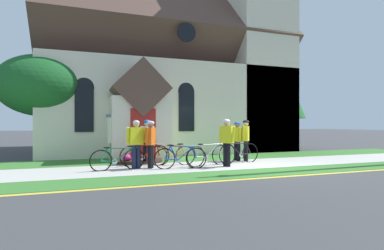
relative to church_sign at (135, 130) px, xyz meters
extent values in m
plane|color=#3D3D3F|center=(3.80, 0.11, -1.24)|extent=(140.00, 140.00, 0.00)
cube|color=#B7B5AD|center=(2.61, -2.43, -1.23)|extent=(32.00, 2.47, 0.01)
cube|color=#38722D|center=(2.61, -4.37, -1.24)|extent=(32.00, 1.41, 0.01)
cube|color=#38722D|center=(2.61, 0.01, -1.24)|extent=(24.00, 2.40, 0.01)
cube|color=yellow|center=(2.61, -5.22, -1.24)|extent=(28.00, 0.16, 0.01)
cube|color=beige|center=(2.61, 5.91, 1.03)|extent=(12.99, 9.40, 4.54)
cube|color=brown|center=(2.61, 5.91, 5.11)|extent=(13.49, 9.57, 9.57)
cube|color=beige|center=(7.47, 2.84, 4.84)|extent=(3.26, 3.26, 12.16)
cube|color=beige|center=(0.27, 0.41, 0.06)|extent=(2.40, 1.60, 2.60)
cube|color=brown|center=(0.27, 0.41, 1.71)|extent=(2.40, 1.80, 2.40)
cube|color=maroon|center=(0.27, -0.41, -0.19)|extent=(1.00, 0.06, 2.10)
cube|color=black|center=(-1.94, 1.18, 0.86)|extent=(0.76, 0.06, 1.90)
cone|color=black|center=(-1.94, 1.18, 1.81)|extent=(0.80, 0.06, 0.80)
cube|color=black|center=(2.61, 1.18, 0.86)|extent=(0.76, 0.06, 1.90)
cone|color=black|center=(2.61, 1.18, 1.81)|extent=(0.80, 0.06, 0.80)
cylinder|color=black|center=(2.61, 1.18, 4.57)|extent=(0.90, 0.06, 0.90)
cube|color=slate|center=(-0.90, 0.00, -0.88)|extent=(0.12, 0.12, 0.72)
cube|color=slate|center=(0.90, 0.00, -0.88)|extent=(0.12, 0.12, 0.72)
cube|color=silver|center=(0.00, 0.00, 0.00)|extent=(2.14, 0.08, 1.03)
cube|color=slate|center=(0.00, 0.00, 0.57)|extent=(2.26, 0.12, 0.12)
cube|color=black|center=(0.00, -0.04, 0.12)|extent=(1.71, 0.01, 0.16)
cylinder|color=#382319|center=(0.00, -0.50, -1.19)|extent=(1.98, 1.98, 0.10)
ellipsoid|color=red|center=(0.43, -0.46, -1.02)|extent=(0.36, 0.36, 0.24)
ellipsoid|color=#CC338C|center=(0.22, 0.12, -1.02)|extent=(0.36, 0.36, 0.24)
ellipsoid|color=red|center=(-0.19, -0.30, -1.02)|extent=(0.36, 0.36, 0.24)
ellipsoid|color=#CC338C|center=(-0.41, -0.81, -1.02)|extent=(0.36, 0.36, 0.24)
ellipsoid|color=red|center=(0.20, -0.92, -1.02)|extent=(0.36, 0.36, 0.24)
torus|color=black|center=(-1.44, -2.52, -0.91)|extent=(0.70, 0.14, 0.70)
torus|color=black|center=(-0.38, -2.36, -0.91)|extent=(0.70, 0.14, 0.70)
cylinder|color=#19723F|center=(-0.74, -2.41, -0.75)|extent=(0.58, 0.12, 0.44)
cylinder|color=#19723F|center=(-0.86, -2.43, -0.54)|extent=(0.79, 0.15, 0.05)
cylinder|color=#19723F|center=(-1.14, -2.47, -0.74)|extent=(0.27, 0.08, 0.44)
cylinder|color=#19723F|center=(-1.23, -2.49, -0.93)|extent=(0.43, 0.10, 0.09)
cylinder|color=#19723F|center=(-1.35, -2.50, -0.72)|extent=(0.23, 0.07, 0.39)
cylinder|color=#19723F|center=(-0.43, -2.36, -0.73)|extent=(0.12, 0.05, 0.37)
ellipsoid|color=black|center=(-1.25, -2.49, -0.50)|extent=(0.25, 0.12, 0.05)
cylinder|color=silver|center=(-0.47, -2.37, -0.52)|extent=(0.44, 0.09, 0.03)
cylinder|color=silver|center=(-1.02, -2.45, -0.96)|extent=(0.18, 0.05, 0.18)
torus|color=black|center=(4.15, -2.05, -0.88)|extent=(0.75, 0.16, 0.76)
torus|color=black|center=(3.08, -2.22, -0.88)|extent=(0.75, 0.16, 0.76)
cylinder|color=black|center=(3.44, -2.16, -0.71)|extent=(0.58, 0.13, 0.48)
cylinder|color=black|center=(3.56, -2.14, -0.48)|extent=(0.79, 0.16, 0.05)
cylinder|color=black|center=(3.84, -2.10, -0.71)|extent=(0.27, 0.08, 0.46)
cylinder|color=black|center=(3.93, -2.08, -0.91)|extent=(0.44, 0.11, 0.09)
cylinder|color=black|center=(4.05, -2.06, -0.69)|extent=(0.23, 0.07, 0.40)
cylinder|color=black|center=(3.12, -2.21, -0.68)|extent=(0.13, 0.06, 0.41)
ellipsoid|color=black|center=(3.95, -2.08, -0.46)|extent=(0.25, 0.12, 0.05)
cylinder|color=silver|center=(3.17, -2.20, -0.46)|extent=(0.44, 0.10, 0.03)
cylinder|color=silver|center=(3.72, -2.11, -0.93)|extent=(0.18, 0.05, 0.18)
torus|color=black|center=(1.70, -2.55, -0.89)|extent=(0.73, 0.20, 0.74)
torus|color=black|center=(2.75, -2.31, -0.89)|extent=(0.73, 0.20, 0.74)
cylinder|color=#B7B7BC|center=(2.39, -2.39, -0.71)|extent=(0.57, 0.17, 0.48)
cylinder|color=#B7B7BC|center=(2.28, -2.42, -0.49)|extent=(0.78, 0.22, 0.04)
cylinder|color=#B7B7BC|center=(2.01, -2.48, -0.72)|extent=(0.27, 0.10, 0.46)
cylinder|color=#B7B7BC|center=(1.91, -2.50, -0.91)|extent=(0.43, 0.13, 0.09)
cylinder|color=#B7B7BC|center=(1.80, -2.53, -0.69)|extent=(0.23, 0.09, 0.41)
cylinder|color=#B7B7BC|center=(2.70, -2.32, -0.69)|extent=(0.13, 0.06, 0.40)
ellipsoid|color=black|center=(1.89, -2.51, -0.46)|extent=(0.25, 0.13, 0.05)
cylinder|color=silver|center=(2.66, -2.33, -0.47)|extent=(0.43, 0.13, 0.03)
cylinder|color=silver|center=(2.12, -2.46, -0.94)|extent=(0.18, 0.06, 0.18)
torus|color=black|center=(-0.43, -1.81, -0.88)|extent=(0.75, 0.04, 0.75)
torus|color=black|center=(0.59, -1.81, -0.88)|extent=(0.75, 0.04, 0.75)
cylinder|color=#A51E19|center=(0.24, -1.81, -0.71)|extent=(0.55, 0.04, 0.48)
cylinder|color=#A51E19|center=(0.13, -1.81, -0.49)|extent=(0.75, 0.04, 0.05)
cylinder|color=#A51E19|center=(-0.13, -1.81, -0.72)|extent=(0.26, 0.04, 0.46)
cylinder|color=#A51E19|center=(-0.22, -1.81, -0.91)|extent=(0.41, 0.04, 0.09)
cylinder|color=#A51E19|center=(-0.34, -1.81, -0.69)|extent=(0.22, 0.04, 0.40)
cylinder|color=#A51E19|center=(0.55, -1.81, -0.68)|extent=(0.12, 0.04, 0.41)
ellipsoid|color=black|center=(-0.24, -1.81, -0.46)|extent=(0.24, 0.08, 0.05)
cylinder|color=silver|center=(0.51, -1.81, -0.46)|extent=(0.44, 0.03, 0.03)
cylinder|color=silver|center=(-0.02, -1.81, -0.94)|extent=(0.18, 0.02, 0.18)
torus|color=black|center=(1.52, -1.94, -0.90)|extent=(0.70, 0.19, 0.71)
torus|color=black|center=(0.55, -1.73, -0.90)|extent=(0.70, 0.19, 0.71)
cylinder|color=orange|center=(0.88, -1.80, -0.75)|extent=(0.54, 0.15, 0.43)
cylinder|color=orange|center=(0.99, -1.82, -0.53)|extent=(0.73, 0.20, 0.07)
cylinder|color=orange|center=(1.24, -1.88, -0.73)|extent=(0.25, 0.09, 0.46)
cylinder|color=orange|center=(1.33, -1.90, -0.93)|extent=(0.40, 0.12, 0.09)
cylinder|color=orange|center=(1.44, -1.92, -0.71)|extent=(0.21, 0.08, 0.41)
cylinder|color=orange|center=(0.59, -1.73, -0.73)|extent=(0.12, 0.06, 0.36)
ellipsoid|color=black|center=(1.35, -1.90, -0.48)|extent=(0.25, 0.13, 0.05)
cylinder|color=silver|center=(0.63, -1.74, -0.53)|extent=(0.44, 0.12, 0.03)
cylinder|color=silver|center=(1.13, -1.86, -0.95)|extent=(0.18, 0.06, 0.18)
torus|color=black|center=(0.56, -2.71, -0.90)|extent=(0.71, 0.15, 0.71)
torus|color=black|center=(1.60, -2.88, -0.90)|extent=(0.71, 0.15, 0.71)
cylinder|color=#194CA5|center=(1.24, -2.82, -0.73)|extent=(0.57, 0.13, 0.47)
cylinder|color=#194CA5|center=(1.13, -2.80, -0.50)|extent=(0.77, 0.16, 0.06)
cylinder|color=#194CA5|center=(0.86, -2.76, -0.72)|extent=(0.27, 0.08, 0.48)
cylinder|color=#194CA5|center=(0.77, -2.74, -0.93)|extent=(0.42, 0.11, 0.09)
cylinder|color=#194CA5|center=(0.65, -2.72, -0.69)|extent=(0.22, 0.07, 0.43)
cylinder|color=#194CA5|center=(1.55, -2.87, -0.71)|extent=(0.12, 0.06, 0.40)
ellipsoid|color=black|center=(0.74, -2.74, -0.46)|extent=(0.25, 0.12, 0.05)
cylinder|color=silver|center=(1.51, -2.87, -0.49)|extent=(0.44, 0.10, 0.03)
cylinder|color=silver|center=(0.97, -2.78, -0.95)|extent=(0.18, 0.05, 0.18)
cylinder|color=#191E38|center=(-0.39, -2.35, -0.84)|extent=(0.15, 0.15, 0.80)
cylinder|color=#191E38|center=(-0.23, -2.31, -0.84)|extent=(0.15, 0.15, 0.80)
cube|color=yellow|center=(-0.31, -2.33, -0.15)|extent=(0.48, 0.30, 0.58)
sphere|color=beige|center=(-0.31, -2.33, 0.24)|extent=(0.21, 0.21, 0.21)
ellipsoid|color=silver|center=(-0.31, -2.33, 0.30)|extent=(0.27, 0.30, 0.14)
cylinder|color=yellow|center=(-0.59, -2.36, -0.12)|extent=(0.09, 0.22, 0.53)
cylinder|color=yellow|center=(-0.04, -2.30, -0.12)|extent=(0.09, 0.21, 0.53)
cylinder|color=black|center=(2.76, -2.93, -0.83)|extent=(0.15, 0.15, 0.82)
cylinder|color=black|center=(2.69, -2.83, -0.83)|extent=(0.15, 0.15, 0.82)
cube|color=yellow|center=(2.73, -2.88, -0.12)|extent=(0.42, 0.50, 0.60)
sphere|color=tan|center=(2.73, -2.88, 0.28)|extent=(0.21, 0.21, 0.21)
ellipsoid|color=silver|center=(2.73, -2.88, 0.34)|extent=(0.34, 0.33, 0.15)
cylinder|color=yellow|center=(2.85, -3.14, -0.09)|extent=(0.09, 0.22, 0.54)
cylinder|color=yellow|center=(2.61, -2.62, -0.09)|extent=(0.09, 0.14, 0.54)
cylinder|color=black|center=(3.87, -1.60, -0.85)|extent=(0.15, 0.15, 0.78)
cylinder|color=black|center=(3.85, -1.41, -0.85)|extent=(0.15, 0.15, 0.78)
cube|color=yellow|center=(3.86, -1.50, -0.17)|extent=(0.25, 0.46, 0.57)
sphere|color=#936B51|center=(3.86, -1.50, 0.21)|extent=(0.20, 0.20, 0.20)
ellipsoid|color=#1E59B2|center=(3.86, -1.50, 0.27)|extent=(0.27, 0.24, 0.14)
cylinder|color=yellow|center=(3.85, -1.77, -0.15)|extent=(0.09, 0.12, 0.52)
cylinder|color=yellow|center=(3.87, -1.23, -0.15)|extent=(0.09, 0.17, 0.52)
cylinder|color=black|center=(0.33, -1.36, -0.83)|extent=(0.15, 0.15, 0.81)
cylinder|color=black|center=(0.19, -1.21, -0.83)|extent=(0.15, 0.15, 0.81)
cube|color=silver|center=(0.26, -1.28, -0.13)|extent=(0.45, 0.47, 0.59)
sphere|color=beige|center=(0.26, -1.28, 0.27)|extent=(0.21, 0.21, 0.21)
ellipsoid|color=#1E59B2|center=(0.26, -1.28, 0.33)|extent=(0.34, 0.34, 0.15)
cylinder|color=silver|center=(0.41, -1.52, -0.10)|extent=(0.09, 0.22, 0.54)
cylinder|color=silver|center=(0.10, -1.05, -0.10)|extent=(0.09, 0.11, 0.54)
cylinder|color=black|center=(0.19, -2.34, -0.85)|extent=(0.15, 0.15, 0.79)
cylinder|color=black|center=(0.12, -2.46, -0.85)|extent=(0.15, 0.15, 0.79)
cube|color=#E55914|center=(0.15, -2.40, -0.17)|extent=(0.40, 0.48, 0.57)
sphere|color=#936B51|center=(0.15, -2.40, 0.22)|extent=(0.20, 0.20, 0.20)
ellipsoid|color=silver|center=(0.15, -2.40, 0.28)|extent=(0.33, 0.31, 0.14)
cylinder|color=#E55914|center=(0.33, -2.19, -0.14)|extent=(0.09, 0.13, 0.52)
cylinder|color=#E55914|center=(-0.02, -2.61, -0.14)|extent=(0.09, 0.19, 0.52)
cylinder|color=black|center=(4.10, -1.76, -0.83)|extent=(0.15, 0.15, 0.81)
cylinder|color=black|center=(4.20, -1.64, -0.83)|extent=(0.15, 0.15, 0.81)
cube|color=yellow|center=(4.15, -1.70, -0.13)|extent=(0.44, 0.48, 0.59)
sphere|color=beige|center=(4.15, -1.70, 0.27)|extent=(0.21, 0.21, 0.21)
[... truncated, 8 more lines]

